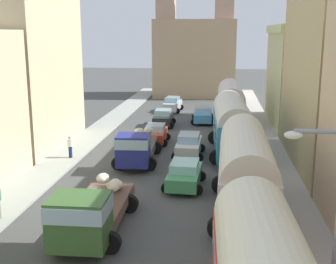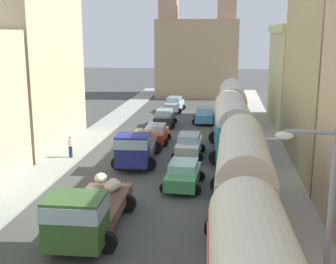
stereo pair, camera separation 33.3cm
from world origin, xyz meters
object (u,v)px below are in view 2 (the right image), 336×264
at_px(cargo_truck_0, 87,210).
at_px(car_0, 156,134).
at_px(car_2, 174,104).
at_px(streetlamp_near, 321,233).
at_px(parked_bus_2, 232,123).
at_px(pedestrian_1, 70,146).
at_px(parked_bus_1, 243,169).
at_px(parked_bus_3, 232,101).
at_px(car_4, 189,145).
at_px(car_5, 204,114).
at_px(car_1, 165,118).
at_px(car_3, 183,174).
at_px(cargo_truck_1, 136,147).

height_order(cargo_truck_0, car_0, cargo_truck_0).
distance_m(car_2, streetlamp_near, 39.30).
xyz_separation_m(parked_bus_2, pedestrian_1, (-11.20, -2.91, -1.31)).
xyz_separation_m(parked_bus_1, parked_bus_3, (-0.24, 23.01, -0.19)).
height_order(parked_bus_1, car_2, parked_bus_1).
xyz_separation_m(car_0, streetlamp_near, (7.81, -23.58, 3.07)).
bearing_deg(car_4, car_5, 87.71).
distance_m(parked_bus_3, car_4, 13.38).
bearing_deg(parked_bus_1, car_4, 108.65).
bearing_deg(parked_bus_2, car_2, 109.84).
distance_m(parked_bus_1, car_1, 21.34).
distance_m(parked_bus_2, car_0, 6.61).
relative_size(car_2, car_3, 1.10).
height_order(parked_bus_3, car_0, parked_bus_3).
relative_size(car_1, car_2, 0.85).
bearing_deg(car_2, car_3, -82.24).
xyz_separation_m(car_0, car_2, (-0.24, 14.76, 0.05)).
relative_size(parked_bus_1, car_5, 2.05).
bearing_deg(parked_bus_3, car_4, -103.75).
bearing_deg(car_0, parked_bus_1, -65.08).
distance_m(parked_bus_1, parked_bus_3, 23.01).
bearing_deg(car_5, car_4, -92.29).
xyz_separation_m(car_4, streetlamp_near, (4.88, -20.04, 3.02)).
bearing_deg(car_1, car_2, 90.02).
bearing_deg(car_0, car_1, 92.03).
height_order(cargo_truck_0, car_2, cargo_truck_0).
relative_size(parked_bus_2, parked_bus_3, 1.03).
distance_m(parked_bus_1, cargo_truck_0, 7.54).
bearing_deg(car_1, car_0, -87.97).
relative_size(parked_bus_1, car_3, 2.31).
xyz_separation_m(parked_bus_1, car_4, (-3.40, 10.08, -1.51)).
distance_m(cargo_truck_1, car_2, 20.89).
distance_m(car_0, car_5, 9.59).
bearing_deg(car_1, pedestrian_1, -112.69).
bearing_deg(car_2, car_4, -80.18).
bearing_deg(car_5, parked_bus_1, -82.68).
relative_size(pedestrian_1, streetlamp_near, 0.26).
bearing_deg(streetlamp_near, car_2, 101.86).
distance_m(cargo_truck_1, car_0, 6.16).
relative_size(parked_bus_3, car_0, 2.53).
distance_m(cargo_truck_0, car_1, 23.63).
distance_m(parked_bus_3, cargo_truck_0, 27.17).
bearing_deg(car_2, car_1, -89.98).
bearing_deg(car_4, car_1, 107.28).
bearing_deg(parked_bus_1, streetlamp_near, -81.52).
xyz_separation_m(car_0, car_1, (-0.23, 6.62, 0.04)).
distance_m(parked_bus_2, parked_bus_3, 11.82).
xyz_separation_m(car_0, car_5, (3.43, 8.96, 0.03)).
height_order(parked_bus_1, parked_bus_3, parked_bus_1).
distance_m(parked_bus_2, car_1, 11.07).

